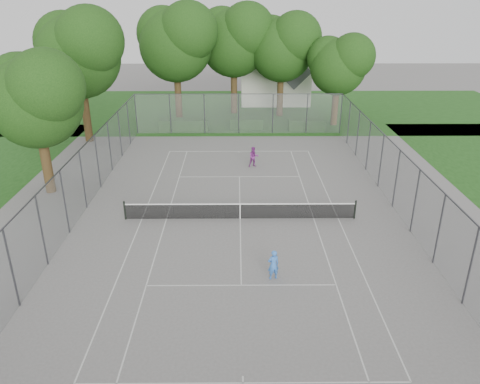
{
  "coord_description": "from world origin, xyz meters",
  "views": [
    {
      "loc": [
        -0.18,
        -23.35,
        11.74
      ],
      "look_at": [
        0.0,
        1.0,
        1.2
      ],
      "focal_mm": 35.0,
      "sensor_mm": 36.0,
      "label": 1
    }
  ],
  "objects_px": {
    "tennis_net": "(240,211)",
    "woman_player": "(254,157)",
    "house": "(275,68)",
    "girl_player": "(273,265)"
  },
  "relations": [
    {
      "from": "tennis_net",
      "to": "house",
      "type": "distance_m",
      "value": 30.15
    },
    {
      "from": "house",
      "to": "woman_player",
      "type": "relative_size",
      "value": 6.26
    },
    {
      "from": "tennis_net",
      "to": "girl_player",
      "type": "xyz_separation_m",
      "value": [
        1.41,
        -5.87,
        0.2
      ]
    },
    {
      "from": "house",
      "to": "woman_player",
      "type": "xyz_separation_m",
      "value": [
        -3.08,
        -21.31,
        -3.0
      ]
    },
    {
      "from": "tennis_net",
      "to": "woman_player",
      "type": "bearing_deg",
      "value": 82.97
    },
    {
      "from": "house",
      "to": "girl_player",
      "type": "distance_m",
      "value": 35.8
    },
    {
      "from": "girl_player",
      "to": "woman_player",
      "type": "height_order",
      "value": "woman_player"
    },
    {
      "from": "girl_player",
      "to": "house",
      "type": "bearing_deg",
      "value": -112.27
    },
    {
      "from": "tennis_net",
      "to": "woman_player",
      "type": "xyz_separation_m",
      "value": [
        1.03,
        8.39,
        0.23
      ]
    },
    {
      "from": "girl_player",
      "to": "woman_player",
      "type": "distance_m",
      "value": 14.27
    }
  ]
}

